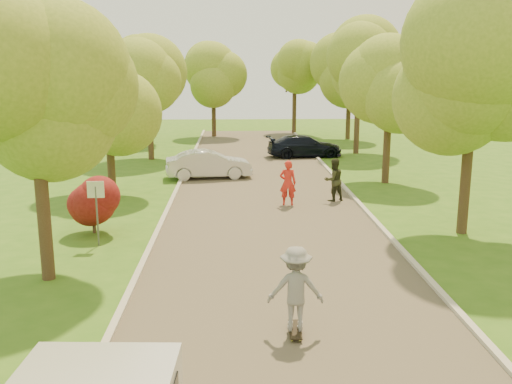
{
  "coord_description": "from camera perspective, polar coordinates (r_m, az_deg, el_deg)",
  "views": [
    {
      "loc": [
        -1.28,
        -14.25,
        5.81
      ],
      "look_at": [
        -0.5,
        6.15,
        1.3
      ],
      "focal_mm": 40.0,
      "sensor_mm": 36.0,
      "label": 1
    }
  ],
  "objects": [
    {
      "name": "silver_sedan",
      "position": [
        30.26,
        -4.75,
        2.77
      ],
      "size": [
        4.67,
        2.16,
        1.48
      ],
      "primitive_type": "imported",
      "rotation": [
        0.0,
        0.0,
        1.7
      ],
      "color": "silver",
      "rests_on": "ground"
    },
    {
      "name": "tree_l_mida",
      "position": [
        16.07,
        -20.66,
        9.4
      ],
      "size": [
        4.71,
        4.6,
        7.39
      ],
      "color": "#382619",
      "rests_on": "ground"
    },
    {
      "name": "tree_r_mida",
      "position": [
        20.97,
        21.54,
        10.86
      ],
      "size": [
        5.13,
        5.0,
        7.95
      ],
      "color": "#382619",
      "rests_on": "ground"
    },
    {
      "name": "curb_right",
      "position": [
        23.59,
        10.95,
        -1.88
      ],
      "size": [
        0.18,
        60.0,
        0.12
      ],
      "primitive_type": "cube",
      "color": "#B2AD9E",
      "rests_on": "ground"
    },
    {
      "name": "longboard",
      "position": [
        13.01,
        3.92,
        -13.58
      ],
      "size": [
        0.32,
        0.99,
        0.11
      ],
      "rotation": [
        0.0,
        0.0,
        3.1
      ],
      "color": "black",
      "rests_on": "ground"
    },
    {
      "name": "person_striped",
      "position": [
        24.2,
        3.2,
        0.9
      ],
      "size": [
        0.76,
        0.54,
        1.94
      ],
      "primitive_type": "imported",
      "rotation": [
        0.0,
        0.0,
        3.03
      ],
      "color": "red",
      "rests_on": "ground"
    },
    {
      "name": "person_olive",
      "position": [
        25.18,
        7.77,
        1.2
      ],
      "size": [
        1.12,
        1.02,
        1.89
      ],
      "primitive_type": "imported",
      "rotation": [
        0.0,
        0.0,
        3.55
      ],
      "color": "#2A2C1A",
      "rests_on": "ground"
    },
    {
      "name": "skateboarder",
      "position": [
        12.62,
        3.99,
        -9.62
      ],
      "size": [
        1.26,
        0.76,
        1.9
      ],
      "primitive_type": "imported",
      "rotation": [
        0.0,
        0.0,
        3.1
      ],
      "color": "gray",
      "rests_on": "longboard"
    },
    {
      "name": "tree_bg_a",
      "position": [
        44.89,
        -12.04,
        11.56
      ],
      "size": [
        5.12,
        5.0,
        7.72
      ],
      "color": "#382619",
      "rests_on": "ground"
    },
    {
      "name": "ground",
      "position": [
        15.45,
        2.76,
        -9.66
      ],
      "size": [
        100.0,
        100.0,
        0.0
      ],
      "primitive_type": "plane",
      "color": "#346217",
      "rests_on": "ground"
    },
    {
      "name": "tree_bg_c",
      "position": [
        48.28,
        -4.05,
        11.49
      ],
      "size": [
        4.92,
        4.8,
        7.33
      ],
      "color": "#382619",
      "rests_on": "ground"
    },
    {
      "name": "road",
      "position": [
        23.03,
        1.07,
        -2.14
      ],
      "size": [
        8.0,
        60.0,
        0.01
      ],
      "primitive_type": "cube",
      "color": "#4C4438",
      "rests_on": "ground"
    },
    {
      "name": "tree_l_midb",
      "position": [
        26.86,
        -14.27,
        9.47
      ],
      "size": [
        4.3,
        4.2,
        6.62
      ],
      "color": "#382619",
      "rests_on": "ground"
    },
    {
      "name": "red_shrub",
      "position": [
        20.92,
        -16.01,
        -1.05
      ],
      "size": [
        1.7,
        1.7,
        1.95
      ],
      "color": "#382619",
      "rests_on": "ground"
    },
    {
      "name": "curb_left",
      "position": [
        23.15,
        -8.99,
        -2.08
      ],
      "size": [
        0.18,
        60.0,
        0.12
      ],
      "primitive_type": "cube",
      "color": "#B2AD9E",
      "rests_on": "ground"
    },
    {
      "name": "street_sign",
      "position": [
        19.28,
        -15.69,
        -0.74
      ],
      "size": [
        0.55,
        0.06,
        2.17
      ],
      "color": "#59595E",
      "rests_on": "ground"
    },
    {
      "name": "tree_r_far",
      "position": [
        39.19,
        10.61,
        12.28
      ],
      "size": [
        5.33,
        5.2,
        8.34
      ],
      "color": "#382619",
      "rests_on": "ground"
    },
    {
      "name": "tree_bg_d",
      "position": [
        50.56,
        4.16,
        11.87
      ],
      "size": [
        5.12,
        5.0,
        7.72
      ],
      "color": "#382619",
      "rests_on": "ground"
    },
    {
      "name": "dark_sedan",
      "position": [
        37.48,
        4.87,
        4.59
      ],
      "size": [
        5.08,
        2.56,
        1.41
      ],
      "primitive_type": "imported",
      "rotation": [
        0.0,
        0.0,
        1.69
      ],
      "color": "black",
      "rests_on": "ground"
    },
    {
      "name": "tree_r_midb",
      "position": [
        29.34,
        13.61,
        10.3
      ],
      "size": [
        4.51,
        4.4,
        7.01
      ],
      "color": "#382619",
      "rests_on": "ground"
    },
    {
      "name": "tree_l_far",
      "position": [
        36.61,
        -10.42,
        11.72
      ],
      "size": [
        4.92,
        4.8,
        7.79
      ],
      "color": "#382619",
      "rests_on": "ground"
    },
    {
      "name": "tree_bg_b",
      "position": [
        47.22,
        9.64,
        11.96
      ],
      "size": [
        5.12,
        5.0,
        7.95
      ],
      "color": "#382619",
      "rests_on": "ground"
    }
  ]
}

